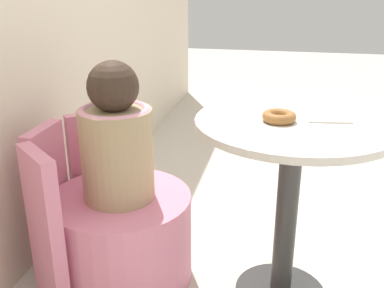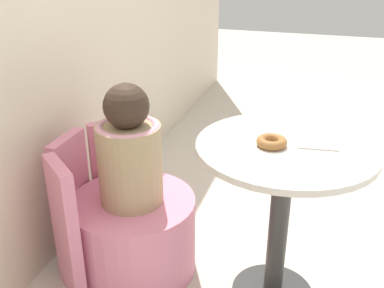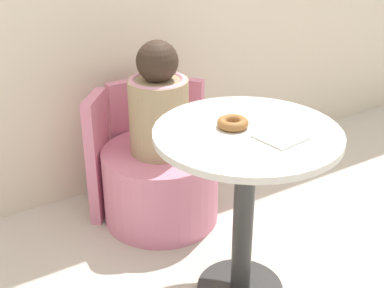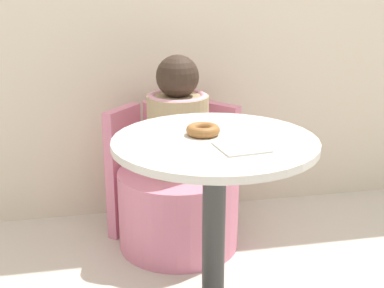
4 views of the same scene
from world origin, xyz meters
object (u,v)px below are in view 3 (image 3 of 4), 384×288
at_px(donut, 233,123).
at_px(child_figure, 158,104).
at_px(round_table, 245,175).
at_px(tub_chair, 161,185).

bearing_deg(donut, child_figure, 88.20).
height_order(round_table, tub_chair, round_table).
bearing_deg(child_figure, donut, -91.80).
distance_m(tub_chair, child_figure, 0.42).
distance_m(round_table, donut, 0.20).
relative_size(tub_chair, donut, 4.93).
xyz_separation_m(tub_chair, child_figure, (-0.00, 0.00, 0.42)).
xyz_separation_m(child_figure, donut, (-0.02, -0.58, 0.13)).
xyz_separation_m(round_table, child_figure, (-0.01, 0.63, 0.07)).
height_order(round_table, child_figure, child_figure).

